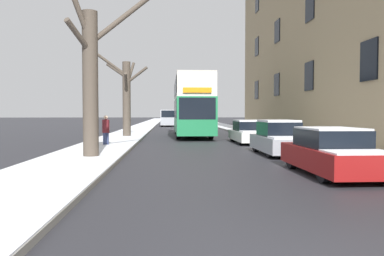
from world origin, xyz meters
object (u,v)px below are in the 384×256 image
at_px(bare_tree_left_0, 91,76).
at_px(double_decker_bus, 192,104).
at_px(oncoming_van, 168,117).
at_px(parked_car_2, 248,132).
at_px(bare_tree_left_1, 126,95).
at_px(parked_car_0, 333,153).
at_px(parked_car_1, 279,139).
at_px(pedestrian_left_sidewalk, 106,130).

distance_m(bare_tree_left_0, double_decker_bus, 15.35).
bearing_deg(oncoming_van, parked_car_2, -80.67).
xyz_separation_m(bare_tree_left_0, bare_tree_left_1, (-0.15, 12.76, -0.10)).
bearing_deg(parked_car_2, parked_car_0, -90.00).
bearing_deg(bare_tree_left_1, oncoming_van, 83.01).
relative_size(parked_car_1, oncoming_van, 0.70).
relative_size(bare_tree_left_0, parked_car_2, 1.62).
xyz_separation_m(double_decker_bus, parked_car_0, (2.96, -18.44, -1.90)).
bearing_deg(parked_car_1, parked_car_0, -90.00).
relative_size(parked_car_0, oncoming_van, 0.73).
height_order(parked_car_1, pedestrian_left_sidewalk, pedestrian_left_sidewalk).
relative_size(double_decker_bus, parked_car_2, 2.59).
xyz_separation_m(bare_tree_left_0, oncoming_van, (2.83, 37.01, -1.96)).
bearing_deg(oncoming_van, parked_car_1, -82.27).
xyz_separation_m(parked_car_0, oncoming_van, (-4.83, 40.84, 0.59)).
relative_size(bare_tree_left_1, parked_car_0, 1.46).
bearing_deg(bare_tree_left_0, double_decker_bus, 72.18).
relative_size(bare_tree_left_0, bare_tree_left_1, 1.18).
xyz_separation_m(parked_car_0, parked_car_2, (-0.00, 11.48, 0.00)).
xyz_separation_m(parked_car_2, oncoming_van, (-4.83, 29.36, 0.58)).
bearing_deg(bare_tree_left_0, parked_car_0, -26.60).
xyz_separation_m(bare_tree_left_0, pedestrian_left_sidewalk, (-0.33, 5.16, -2.26)).
height_order(oncoming_van, pedestrian_left_sidewalk, oncoming_van).
bearing_deg(parked_car_0, bare_tree_left_0, 153.40).
relative_size(double_decker_bus, pedestrian_left_sidewalk, 6.86).
bearing_deg(parked_car_0, bare_tree_left_1, 115.18).
relative_size(bare_tree_left_0, double_decker_bus, 0.62).
distance_m(parked_car_0, parked_car_2, 11.48).
bearing_deg(oncoming_van, double_decker_bus, -85.24).
distance_m(oncoming_van, pedestrian_left_sidewalk, 32.00).
height_order(parked_car_1, parked_car_2, parked_car_1).
bearing_deg(parked_car_1, double_decker_bus, 102.68).
bearing_deg(parked_car_1, pedestrian_left_sidewalk, 155.00).
relative_size(double_decker_bus, parked_car_1, 2.86).
relative_size(oncoming_van, pedestrian_left_sidewalk, 3.40).
bearing_deg(pedestrian_left_sidewalk, parked_car_2, 148.40).
distance_m(bare_tree_left_0, parked_car_1, 8.18).
distance_m(bare_tree_left_0, parked_car_2, 11.12).
xyz_separation_m(double_decker_bus, parked_car_1, (2.96, -13.16, -1.85)).
bearing_deg(parked_car_0, double_decker_bus, 99.13).
relative_size(double_decker_bus, oncoming_van, 2.02).
xyz_separation_m(parked_car_1, oncoming_van, (-4.83, 35.57, 0.54)).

